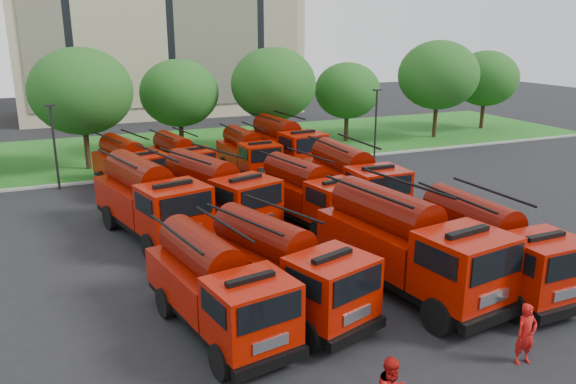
% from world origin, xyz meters
% --- Properties ---
extents(ground, '(140.00, 140.00, 0.00)m').
position_xyz_m(ground, '(0.00, 0.00, 0.00)').
color(ground, black).
rests_on(ground, ground).
extents(lawn, '(70.00, 16.00, 0.12)m').
position_xyz_m(lawn, '(0.00, 26.00, 0.06)').
color(lawn, '#195416').
rests_on(lawn, ground).
extents(curb, '(70.00, 0.30, 0.14)m').
position_xyz_m(curb, '(0.00, 17.90, 0.07)').
color(curb, gray).
rests_on(curb, ground).
extents(tree_2, '(6.72, 6.72, 8.22)m').
position_xyz_m(tree_2, '(-8.00, 21.50, 5.35)').
color(tree_2, '#382314').
rests_on(tree_2, ground).
extents(tree_3, '(5.88, 5.88, 7.19)m').
position_xyz_m(tree_3, '(-1.00, 24.00, 4.68)').
color(tree_3, '#382314').
rests_on(tree_3, ground).
extents(tree_4, '(6.55, 6.55, 8.01)m').
position_xyz_m(tree_4, '(6.00, 22.50, 5.22)').
color(tree_4, '#382314').
rests_on(tree_4, ground).
extents(tree_5, '(5.46, 5.46, 6.68)m').
position_xyz_m(tree_5, '(13.00, 23.50, 4.35)').
color(tree_5, '#382314').
rests_on(tree_5, ground).
extents(tree_6, '(6.89, 6.89, 8.42)m').
position_xyz_m(tree_6, '(21.00, 22.00, 5.49)').
color(tree_6, '#382314').
rests_on(tree_6, ground).
extents(tree_7, '(6.05, 6.05, 7.39)m').
position_xyz_m(tree_7, '(28.00, 24.00, 4.82)').
color(tree_7, '#382314').
rests_on(tree_7, ground).
extents(lamp_post_0, '(0.60, 0.25, 5.11)m').
position_xyz_m(lamp_post_0, '(-10.00, 17.20, 2.90)').
color(lamp_post_0, black).
rests_on(lamp_post_0, ground).
extents(lamp_post_1, '(0.60, 0.25, 5.11)m').
position_xyz_m(lamp_post_1, '(12.00, 17.20, 2.90)').
color(lamp_post_1, black).
rests_on(lamp_post_1, ground).
extents(fire_truck_0, '(3.49, 7.03, 3.06)m').
position_xyz_m(fire_truck_0, '(-5.72, -2.42, 1.54)').
color(fire_truck_0, black).
rests_on(fire_truck_0, ground).
extents(fire_truck_1, '(4.38, 7.29, 3.15)m').
position_xyz_m(fire_truck_1, '(-3.27, -2.01, 1.58)').
color(fire_truck_1, black).
rests_on(fire_truck_1, ground).
extents(fire_truck_2, '(3.93, 8.24, 3.60)m').
position_xyz_m(fire_truck_2, '(1.45, -2.36, 1.81)').
color(fire_truck_2, black).
rests_on(fire_truck_2, ground).
extents(fire_truck_3, '(2.73, 7.13, 3.22)m').
position_xyz_m(fire_truck_3, '(4.54, -3.21, 1.62)').
color(fire_truck_3, black).
rests_on(fire_truck_3, ground).
extents(fire_truck_4, '(4.46, 8.18, 3.54)m').
position_xyz_m(fire_truck_4, '(-6.19, 7.08, 1.78)').
color(fire_truck_4, black).
rests_on(fire_truck_4, ground).
extents(fire_truck_5, '(4.75, 7.86, 3.39)m').
position_xyz_m(fire_truck_5, '(-3.06, 7.14, 1.71)').
color(fire_truck_5, black).
rests_on(fire_truck_5, ground).
extents(fire_truck_6, '(3.51, 7.12, 3.10)m').
position_xyz_m(fire_truck_6, '(1.25, 5.79, 1.56)').
color(fire_truck_6, black).
rests_on(fire_truck_6, ground).
extents(fire_truck_7, '(2.81, 7.54, 3.42)m').
position_xyz_m(fire_truck_7, '(4.17, 6.62, 1.72)').
color(fire_truck_7, black).
rests_on(fire_truck_7, ground).
extents(fire_truck_8, '(3.97, 7.14, 3.08)m').
position_xyz_m(fire_truck_8, '(-6.01, 15.19, 1.55)').
color(fire_truck_8, black).
rests_on(fire_truck_8, ground).
extents(fire_truck_9, '(3.33, 6.70, 2.92)m').
position_xyz_m(fire_truck_9, '(-2.85, 15.96, 1.47)').
color(fire_truck_9, black).
rests_on(fire_truck_9, ground).
extents(fire_truck_10, '(2.63, 6.65, 2.98)m').
position_xyz_m(fire_truck_10, '(1.56, 15.88, 1.50)').
color(fire_truck_10, black).
rests_on(fire_truck_10, ground).
extents(fire_truck_11, '(3.37, 7.75, 3.42)m').
position_xyz_m(fire_truck_11, '(4.53, 16.73, 1.72)').
color(fire_truck_11, black).
rests_on(fire_truck_11, ground).
extents(firefighter_0, '(0.70, 0.53, 1.85)m').
position_xyz_m(firefighter_0, '(1.93, -7.68, 0.00)').
color(firefighter_0, '#A50F0C').
rests_on(firefighter_0, ground).
extents(firefighter_2, '(0.63, 1.00, 1.62)m').
position_xyz_m(firefighter_2, '(6.79, -4.64, 0.00)').
color(firefighter_2, '#A50F0C').
rests_on(firefighter_2, ground).
extents(firefighter_3, '(1.04, 0.60, 1.55)m').
position_xyz_m(firefighter_3, '(4.58, -1.78, 0.00)').
color(firefighter_3, black).
rests_on(firefighter_3, ground).
extents(firefighter_4, '(0.99, 1.09, 1.86)m').
position_xyz_m(firefighter_4, '(-5.50, 2.24, 0.00)').
color(firefighter_4, '#A50F0C').
rests_on(firefighter_4, ground).
extents(firefighter_5, '(1.58, 0.83, 1.63)m').
position_xyz_m(firefighter_5, '(8.02, 2.85, 0.00)').
color(firefighter_5, '#A50F0C').
rests_on(firefighter_5, ground).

